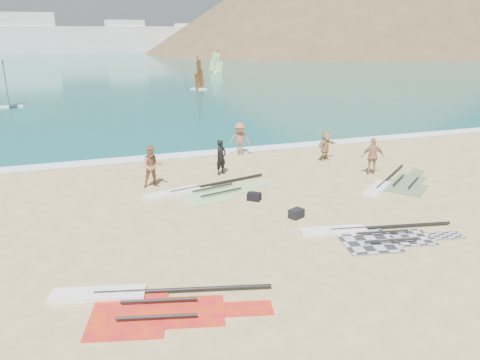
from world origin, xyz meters
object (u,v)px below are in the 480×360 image
object	(u,v)px
rig_green	(202,191)
person_wetsuit	(221,157)
gear_bag_near	(296,214)
rig_grey	(369,235)
gear_bag_far	(254,197)
rig_red	(141,303)
beachgoer_mid	(240,139)
rig_orange	(394,184)
beachgoer_right	(325,146)
beachgoer_left	(152,166)
beachgoer_back	(373,156)

from	to	relation	value
rig_green	person_wetsuit	bearing A→B (deg)	41.92
gear_bag_near	person_wetsuit	bearing A→B (deg)	99.40
rig_grey	gear_bag_far	size ratio (longest dim) A/B	10.22
rig_green	person_wetsuit	xyz separation A→B (m)	(1.57, 2.31, 0.82)
rig_grey	person_wetsuit	size ratio (longest dim) A/B	3.21
rig_red	beachgoer_mid	xyz separation A→B (m)	(7.42, 13.56, 0.90)
rig_green	rig_orange	bearing A→B (deg)	-26.73
person_wetsuit	beachgoer_right	xyz separation A→B (m)	(6.15, 0.71, -0.06)
gear_bag_far	beachgoer_left	bearing A→B (deg)	139.51
gear_bag_far	beachgoer_left	size ratio (longest dim) A/B	0.28
rig_grey	gear_bag_near	size ratio (longest dim) A/B	10.31
beachgoer_right	gear_bag_far	bearing A→B (deg)	-167.42
rig_green	gear_bag_near	world-z (taller)	gear_bag_near
rig_orange	gear_bag_far	distance (m)	6.78
rig_grey	rig_green	world-z (taller)	rig_green
person_wetsuit	beachgoer_right	size ratio (longest dim) A/B	1.07
rig_orange	gear_bag_far	size ratio (longest dim) A/B	9.45
rig_orange	person_wetsuit	distance (m)	8.23
beachgoer_left	beachgoer_back	xyz separation A→B (m)	(10.46, -1.62, -0.04)
gear_bag_far	beachgoer_mid	xyz separation A→B (m)	(1.86, 7.20, 0.78)
rig_orange	beachgoer_left	world-z (taller)	beachgoer_left
rig_red	person_wetsuit	bearing A→B (deg)	77.10
rig_grey	rig_orange	xyz separation A→B (m)	(4.31, 4.38, -0.00)
rig_grey	gear_bag_far	bearing A→B (deg)	128.65
person_wetsuit	beachgoer_mid	xyz separation A→B (m)	(2.08, 3.20, 0.08)
rig_green	beachgoer_mid	distance (m)	6.68
rig_grey	beachgoer_mid	distance (m)	11.89
rig_red	beachgoer_mid	bearing A→B (deg)	75.69
rig_grey	beachgoer_left	bearing A→B (deg)	138.99
rig_grey	rig_orange	distance (m)	6.14
gear_bag_near	person_wetsuit	distance (m)	6.44
rig_red	beachgoer_mid	world-z (taller)	beachgoer_mid
rig_red	beachgoer_left	distance (m)	9.74
gear_bag_near	person_wetsuit	world-z (taller)	person_wetsuit
person_wetsuit	beachgoer_mid	distance (m)	3.82
rig_red	beachgoer_back	distance (m)	14.66
gear_bag_near	beachgoer_mid	xyz separation A→B (m)	(1.04, 9.52, 0.77)
beachgoer_back	rig_orange	bearing A→B (deg)	108.07
rig_grey	beachgoer_mid	bearing A→B (deg)	103.61
gear_bag_far	rig_red	bearing A→B (deg)	-131.17
person_wetsuit	beachgoer_left	distance (m)	3.58
rig_green	rig_red	world-z (taller)	same
beachgoer_right	beachgoer_left	bearing A→B (deg)	163.32
rig_grey	gear_bag_near	world-z (taller)	gear_bag_near
rig_red	gear_bag_near	bearing A→B (deg)	46.68
rig_orange	beachgoer_back	bearing A→B (deg)	51.74
person_wetsuit	beachgoer_back	distance (m)	7.41
rig_grey	rig_green	xyz separation A→B (m)	(-4.26, 6.33, 0.00)
person_wetsuit	gear_bag_near	bearing A→B (deg)	-110.26
person_wetsuit	beachgoer_back	xyz separation A→B (m)	(6.99, -2.46, 0.06)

